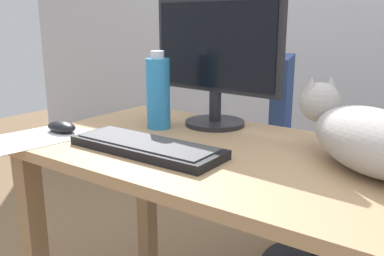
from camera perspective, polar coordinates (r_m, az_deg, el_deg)
desk at (r=1.15m, az=7.15°, el=-9.27°), size 1.31×0.65×0.75m
office_chair at (r=1.82m, az=16.01°, el=-7.61°), size 0.50×0.48×0.95m
monitor at (r=1.36m, az=3.27°, el=9.70°), size 0.48×0.20×0.41m
keyboard at (r=1.12m, az=-6.31°, el=-2.55°), size 0.44×0.15×0.03m
cat at (r=1.04m, az=22.70°, el=-1.00°), size 0.49×0.41×0.20m
computer_mouse at (r=1.36m, az=-17.53°, el=0.14°), size 0.11×0.06×0.04m
paper_sheet at (r=1.33m, az=-20.90°, el=-1.28°), size 0.25×0.33×0.00m
water_bottle at (r=1.34m, az=-4.69°, el=4.88°), size 0.08×0.08×0.25m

